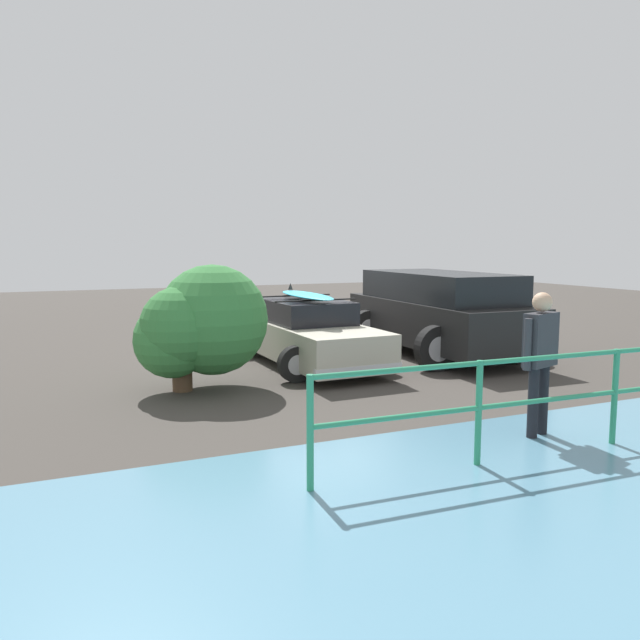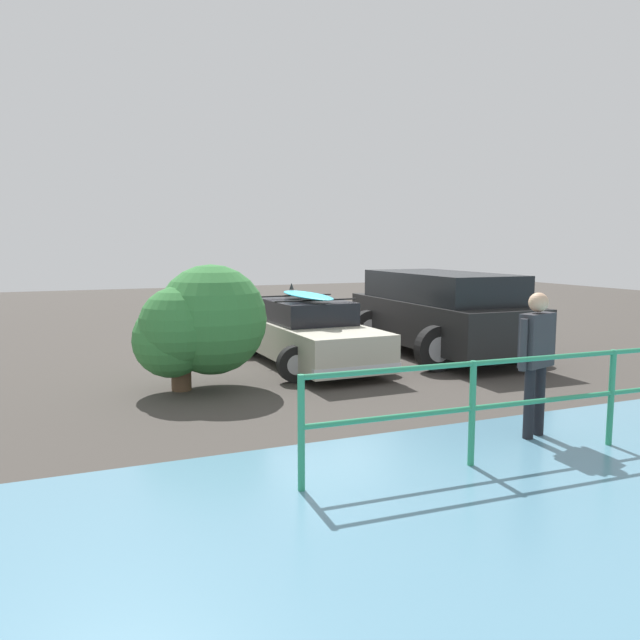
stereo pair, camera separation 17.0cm
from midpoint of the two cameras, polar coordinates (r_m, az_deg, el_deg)
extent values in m
cube|color=#423D38|center=(13.25, 1.21, -3.29)|extent=(44.00, 44.00, 0.02)
cube|color=#B7B29E|center=(12.15, -0.70, -1.78)|extent=(1.65, 4.35, 0.66)
cube|color=black|center=(12.24, -1.02, 0.86)|extent=(1.42, 2.10, 0.43)
cube|color=silver|center=(10.31, 3.95, -4.57)|extent=(1.61, 0.13, 0.14)
cube|color=silver|center=(14.14, -4.07, -1.42)|extent=(1.61, 0.13, 0.14)
cylinder|color=black|center=(11.35, 5.72, -3.40)|extent=(0.63, 0.18, 0.63)
cylinder|color=#B7B7BC|center=(11.35, 5.72, -3.40)|extent=(0.35, 0.19, 0.35)
cylinder|color=black|center=(10.66, -1.85, -4.05)|extent=(0.63, 0.18, 0.63)
cylinder|color=#B7B7BC|center=(10.66, -1.85, -4.05)|extent=(0.35, 0.19, 0.35)
cylinder|color=black|center=(13.71, 0.20, -1.57)|extent=(0.63, 0.18, 0.63)
cylinder|color=#B7B7BC|center=(13.71, 0.20, -1.57)|extent=(0.35, 0.19, 0.35)
cylinder|color=black|center=(13.15, -6.22, -1.98)|extent=(0.63, 0.18, 0.63)
cylinder|color=#B7B7BC|center=(13.15, -6.22, -1.98)|extent=(0.35, 0.19, 0.35)
cylinder|color=black|center=(11.70, 0.06, 1.82)|extent=(1.65, 0.06, 0.03)
cylinder|color=black|center=(12.74, -2.02, 2.24)|extent=(1.65, 0.06, 0.03)
ellipsoid|color=#33B7D6|center=(12.12, -0.79, 2.29)|extent=(0.64, 2.34, 0.09)
cone|color=black|center=(12.99, -2.24, 3.10)|extent=(0.10, 0.10, 0.14)
cube|color=black|center=(13.42, 11.25, -0.12)|extent=(2.01, 4.82, 0.89)
cube|color=black|center=(13.35, 11.32, 3.03)|extent=(1.83, 3.76, 0.59)
cylinder|color=black|center=(15.55, 6.31, 1.30)|extent=(0.77, 0.20, 0.77)
cylinder|color=black|center=(12.89, 18.29, -1.97)|extent=(0.85, 0.22, 0.85)
cylinder|color=#B7B7BC|center=(12.89, 18.29, -1.97)|extent=(0.47, 0.23, 0.47)
cylinder|color=black|center=(11.76, 11.01, -2.58)|extent=(0.85, 0.22, 0.85)
cylinder|color=#B7B7BC|center=(11.76, 11.01, -2.58)|extent=(0.47, 0.23, 0.47)
cylinder|color=black|center=(15.17, 11.38, -0.45)|extent=(0.85, 0.22, 0.85)
cylinder|color=#B7B7BC|center=(15.17, 11.38, -0.45)|extent=(0.47, 0.23, 0.47)
cylinder|color=black|center=(14.22, 4.82, -0.83)|extent=(0.85, 0.22, 0.85)
cylinder|color=#B7B7BC|center=(14.22, 4.82, -0.83)|extent=(0.47, 0.23, 0.47)
cylinder|color=black|center=(8.24, 19.99, -6.91)|extent=(0.13, 0.13, 0.87)
cylinder|color=black|center=(8.04, 19.15, -7.22)|extent=(0.13, 0.13, 0.87)
cube|color=#333338|center=(7.99, 19.80, -1.74)|extent=(0.55, 0.35, 0.65)
sphere|color=#D6A884|center=(7.94, 19.93, 1.53)|extent=(0.24, 0.24, 0.24)
cylinder|color=#333338|center=(8.25, 20.82, -1.71)|extent=(0.09, 0.09, 0.62)
cylinder|color=#333338|center=(7.74, 18.69, -2.17)|extent=(0.09, 0.09, 0.62)
cylinder|color=#2D9366|center=(8.12, 25.62, -6.43)|extent=(0.07, 0.07, 1.14)
cylinder|color=#2D9366|center=(6.88, 14.43, -8.30)|extent=(0.07, 0.07, 1.14)
cylinder|color=#2D9366|center=(6.01, -0.91, -10.31)|extent=(0.07, 0.07, 1.14)
cylinder|color=#2D9366|center=(8.02, 25.82, -2.67)|extent=(7.67, 0.31, 0.06)
cylinder|color=#2D9366|center=(8.11, 25.64, -6.04)|extent=(7.67, 0.31, 0.06)
cylinder|color=brown|center=(10.34, -12.10, -5.26)|extent=(0.32, 0.32, 0.38)
sphere|color=#387F3D|center=(10.07, -13.00, -1.75)|extent=(1.21, 1.21, 1.21)
sphere|color=#387F3D|center=(10.07, -9.76, 0.30)|extent=(1.41, 1.41, 1.41)
sphere|color=#387F3D|center=(10.21, -9.41, 0.04)|extent=(1.78, 1.78, 1.78)
sphere|color=#387F3D|center=(9.95, -12.27, -0.58)|extent=(1.26, 1.26, 1.26)
camera|label=1|loc=(0.08, -89.58, 0.05)|focal=35.00mm
camera|label=2|loc=(0.08, 90.42, -0.05)|focal=35.00mm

